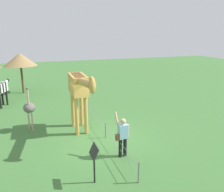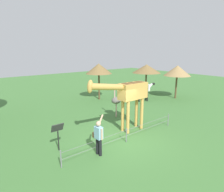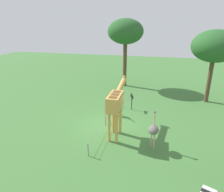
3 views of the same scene
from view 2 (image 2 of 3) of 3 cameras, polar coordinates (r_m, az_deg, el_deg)
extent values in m
plane|color=#427538|center=(10.16, 3.38, -13.04)|extent=(60.00, 60.00, 0.00)
cylinder|color=gold|center=(10.61, 4.77, -6.38)|extent=(0.18, 0.18, 1.88)
cylinder|color=gold|center=(10.92, 3.19, -5.77)|extent=(0.18, 0.18, 1.88)
cylinder|color=gold|center=(11.35, 8.86, -5.15)|extent=(0.18, 0.18, 1.88)
cylinder|color=gold|center=(11.64, 7.27, -4.63)|extent=(0.18, 0.18, 1.88)
cube|color=gold|center=(10.75, 6.26, 1.55)|extent=(1.70, 0.71, 0.90)
cube|color=brown|center=(10.33, 4.34, 3.70)|extent=(0.36, 0.44, 0.02)
cube|color=brown|center=(10.67, 6.32, 3.97)|extent=(0.36, 0.44, 0.02)
cube|color=brown|center=(11.02, 8.19, 4.22)|extent=(0.36, 0.44, 0.02)
cylinder|color=gold|center=(9.58, -0.94, 2.71)|extent=(2.24, 0.34, 0.61)
ellipsoid|color=gold|center=(8.94, -6.55, 2.81)|extent=(0.36, 0.26, 0.67)
cylinder|color=brown|center=(8.86, -6.37, 3.90)|extent=(0.05, 0.05, 0.14)
cylinder|color=brown|center=(8.96, -6.78, 4.00)|extent=(0.05, 0.05, 0.14)
cylinder|color=black|center=(8.82, -4.36, -14.59)|extent=(0.14, 0.14, 0.78)
cylinder|color=black|center=(8.68, -3.53, -15.06)|extent=(0.14, 0.14, 0.78)
cube|color=#8CBFE0|center=(8.45, -4.02, -10.85)|extent=(0.26, 0.37, 0.55)
sphere|color=#D8AD8C|center=(8.29, -4.07, -8.24)|extent=(0.22, 0.22, 0.22)
cylinder|color=#D8AD8C|center=(8.53, -3.47, -7.25)|extent=(0.35, 0.10, 0.52)
cylinder|color=#D8AD8C|center=(8.30, -3.06, -11.36)|extent=(0.08, 0.08, 0.50)
cube|color=brown|center=(8.66, -5.19, -11.54)|extent=(0.13, 0.21, 0.24)
cylinder|color=black|center=(17.96, 10.08, 0.20)|extent=(0.12, 0.12, 0.95)
cylinder|color=black|center=(17.69, 10.49, -0.02)|extent=(0.12, 0.12, 0.95)
cylinder|color=black|center=(17.63, 7.73, 0.04)|extent=(0.12, 0.12, 0.95)
cylinder|color=black|center=(17.37, 8.11, -0.18)|extent=(0.12, 0.12, 0.95)
cube|color=silver|center=(17.29, 7.65, 2.41)|extent=(0.33, 0.47, 0.60)
cube|color=black|center=(17.36, 8.18, 2.43)|extent=(0.33, 0.47, 0.60)
cube|color=silver|center=(17.43, 8.69, 2.46)|extent=(0.33, 0.47, 0.60)
cube|color=black|center=(17.50, 9.21, 2.48)|extent=(0.33, 0.47, 0.60)
cube|color=silver|center=(17.57, 9.72, 2.51)|extent=(0.33, 0.47, 0.60)
cube|color=black|center=(17.64, 10.22, 2.53)|extent=(0.33, 0.47, 0.60)
cube|color=silver|center=(17.71, 10.73, 2.56)|extent=(0.33, 0.47, 0.60)
cylinder|color=silver|center=(17.79, 11.43, 3.06)|extent=(0.49, 0.36, 0.47)
ellipsoid|color=black|center=(17.88, 12.17, 3.56)|extent=(0.44, 0.32, 0.22)
cylinder|color=#CC9E93|center=(13.24, 1.21, -4.50)|extent=(0.07, 0.07, 0.90)
cylinder|color=#CC9E93|center=(13.45, 1.30, -4.20)|extent=(0.07, 0.07, 0.90)
ellipsoid|color=#66605B|center=(13.14, 1.27, -1.31)|extent=(0.70, 0.56, 0.49)
cylinder|color=#CC9E93|center=(12.92, 0.78, 0.94)|extent=(0.08, 0.08, 0.80)
sphere|color=#66605B|center=(12.83, 0.78, 2.90)|extent=(0.14, 0.14, 0.14)
cylinder|color=brown|center=(17.95, -3.88, 2.80)|extent=(0.16, 0.16, 2.44)
cone|color=brown|center=(17.72, -3.97, 8.16)|extent=(2.41, 2.41, 0.93)
cylinder|color=brown|center=(19.36, 18.56, 2.54)|extent=(0.16, 0.16, 2.19)
cone|color=#997A4C|center=(19.14, 18.91, 7.19)|extent=(2.49, 2.49, 0.98)
cylinder|color=brown|center=(19.81, 10.06, 3.47)|extent=(0.16, 0.16, 2.32)
cone|color=brown|center=(19.60, 10.25, 8.03)|extent=(2.81, 2.81, 0.84)
cylinder|color=black|center=(9.36, -15.70, -12.77)|extent=(0.06, 0.06, 0.95)
cube|color=#2D2D2D|center=(9.09, -15.96, -9.06)|extent=(0.56, 0.21, 0.38)
cylinder|color=slate|center=(12.33, 16.41, -6.80)|extent=(0.05, 0.05, 0.75)
cylinder|color=slate|center=(9.85, 4.32, -11.54)|extent=(0.05, 0.05, 0.75)
cylinder|color=slate|center=(8.15, -14.99, -17.72)|extent=(0.05, 0.05, 0.75)
cube|color=slate|center=(9.74, 4.34, -10.14)|extent=(7.00, 0.01, 0.01)
cube|color=slate|center=(9.86, 4.31, -11.74)|extent=(7.00, 0.01, 0.01)
camera|label=1|loc=(9.99, -58.58, 8.35)|focal=37.20mm
camera|label=3|loc=(20.66, 24.02, 18.36)|focal=32.52mm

